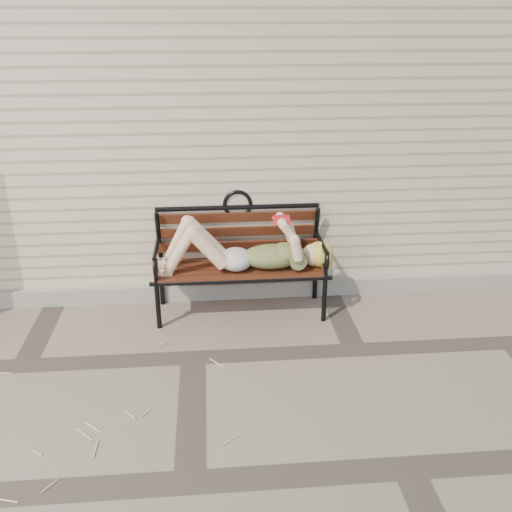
{
  "coord_description": "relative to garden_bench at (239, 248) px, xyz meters",
  "views": [
    {
      "loc": [
        0.16,
        -3.69,
        2.42
      ],
      "look_at": [
        0.52,
        0.5,
        0.61
      ],
      "focal_mm": 40.0,
      "sensor_mm": 36.0,
      "label": 1
    }
  ],
  "objects": [
    {
      "name": "garden_bench",
      "position": [
        0.0,
        0.0,
        0.0
      ],
      "size": [
        1.57,
        0.62,
        1.01
      ],
      "color": "black",
      "rests_on": "ground"
    },
    {
      "name": "ground",
      "position": [
        -0.4,
        -0.78,
        -0.57
      ],
      "size": [
        80.0,
        80.0,
        0.0
      ],
      "primitive_type": "plane",
      "color": "#75655A",
      "rests_on": "ground"
    },
    {
      "name": "foundation_strip",
      "position": [
        -0.4,
        0.19,
        -0.49
      ],
      "size": [
        8.0,
        0.1,
        0.15
      ],
      "primitive_type": "cube",
      "color": "gray",
      "rests_on": "ground"
    },
    {
      "name": "reading_woman",
      "position": [
        0.01,
        -0.12,
        0.03
      ],
      "size": [
        1.48,
        0.34,
        0.47
      ],
      "color": "#092E44",
      "rests_on": "ground"
    },
    {
      "name": "house_wall",
      "position": [
        -0.4,
        2.22,
        0.93
      ],
      "size": [
        8.0,
        4.0,
        3.0
      ],
      "primitive_type": "cube",
      "color": "beige",
      "rests_on": "ground"
    },
    {
      "name": "straw_scatter",
      "position": [
        -1.37,
        -1.38,
        -0.56
      ],
      "size": [
        2.86,
        1.65,
        0.01
      ],
      "color": "#E6BF70",
      "rests_on": "ground"
    }
  ]
}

